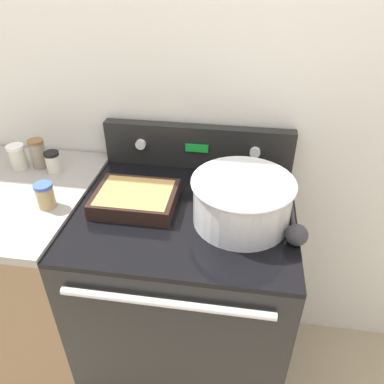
{
  "coord_description": "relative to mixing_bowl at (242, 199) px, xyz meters",
  "views": [
    {
      "loc": [
        0.18,
        -0.7,
        1.71
      ],
      "look_at": [
        0.02,
        0.34,
        1.01
      ],
      "focal_mm": 35.0,
      "sensor_mm": 36.0,
      "label": 1
    }
  ],
  "objects": [
    {
      "name": "kitchen_wall",
      "position": [
        -0.19,
        0.4,
        0.22
      ],
      "size": [
        8.0,
        0.05,
        2.5
      ],
      "color": "silver",
      "rests_on": "ground_plane"
    },
    {
      "name": "stove_range",
      "position": [
        -0.19,
        0.04,
        -0.56
      ],
      "size": [
        0.75,
        0.68,
        0.95
      ],
      "color": "black",
      "rests_on": "ground_plane"
    },
    {
      "name": "control_panel",
      "position": [
        -0.19,
        0.34,
        0.0
      ],
      "size": [
        0.75,
        0.07,
        0.17
      ],
      "color": "black",
      "rests_on": "stove_range"
    },
    {
      "name": "side_counter",
      "position": [
        -0.84,
        0.04,
        -0.55
      ],
      "size": [
        0.55,
        0.65,
        0.96
      ],
      "color": "#896B4C",
      "rests_on": "ground_plane"
    },
    {
      "name": "mixing_bowl",
      "position": [
        0.0,
        0.0,
        0.0
      ],
      "size": [
        0.33,
        0.33,
        0.16
      ],
      "color": "silver",
      "rests_on": "stove_range"
    },
    {
      "name": "casserole_dish",
      "position": [
        -0.36,
        0.03,
        -0.06
      ],
      "size": [
        0.28,
        0.22,
        0.05
      ],
      "color": "black",
      "rests_on": "stove_range"
    },
    {
      "name": "ladle",
      "position": [
        0.17,
        -0.07,
        -0.06
      ],
      "size": [
        0.07,
        0.29,
        0.07
      ],
      "color": "#333338",
      "rests_on": "stove_range"
    },
    {
      "name": "spice_jar_blue_cap",
      "position": [
        -0.65,
        -0.04,
        -0.03
      ],
      "size": [
        0.06,
        0.06,
        0.09
      ],
      "color": "tan",
      "rests_on": "side_counter"
    },
    {
      "name": "spice_jar_black_cap",
      "position": [
        -0.74,
        0.19,
        -0.03
      ],
      "size": [
        0.06,
        0.06,
        0.08
      ],
      "color": "beige",
      "rests_on": "side_counter"
    },
    {
      "name": "spice_jar_brown_cap",
      "position": [
        -0.81,
        0.22,
        -0.02
      ],
      "size": [
        0.06,
        0.06,
        0.12
      ],
      "color": "gray",
      "rests_on": "side_counter"
    },
    {
      "name": "spice_jar_white_cap",
      "position": [
        -0.89,
        0.2,
        -0.03
      ],
      "size": [
        0.07,
        0.07,
        0.1
      ],
      "color": "beige",
      "rests_on": "side_counter"
    }
  ]
}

